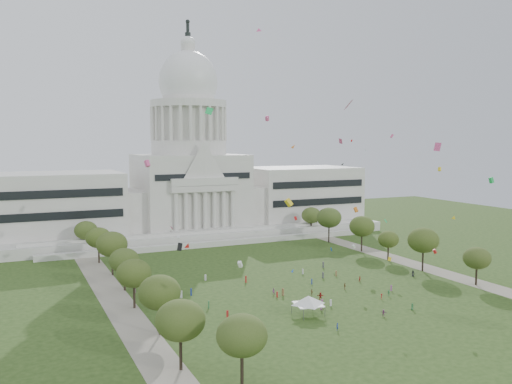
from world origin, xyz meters
The scene contains 32 objects.
ground centered at (0.00, 0.00, 0.00)m, with size 400.00×400.00×0.00m, color #284216.
capitol centered at (0.00, 113.59, 22.30)m, with size 160.00×64.50×91.30m.
path_left centered at (-48.00, 30.00, 0.02)m, with size 8.00×160.00×0.04m, color gray.
path_right centered at (48.00, 30.00, 0.02)m, with size 8.00×160.00×0.04m, color gray.
row_tree_l_0 centered at (-45.26, -21.68, 8.95)m, with size 8.85×8.85×12.59m.
row_tree_l_1 centered at (-44.07, -2.96, 8.95)m, with size 8.86×8.86×12.59m.
row_tree_r_1 centered at (46.22, -1.75, 7.66)m, with size 7.58×7.58×10.78m.
row_tree_l_2 centered at (-45.04, 17.30, 8.51)m, with size 8.42×8.42×11.97m.
row_tree_r_2 centered at (44.17, 17.44, 9.66)m, with size 9.55×9.55×13.58m.
row_tree_l_3 centered at (-44.09, 33.92, 8.21)m, with size 8.12×8.12×11.55m.
row_tree_r_3 centered at (44.40, 34.48, 7.08)m, with size 7.01×7.01×9.98m.
row_tree_l_4 centered at (-44.08, 52.42, 9.39)m, with size 9.29×9.29×13.21m.
row_tree_r_4 centered at (44.76, 50.04, 9.29)m, with size 9.19×9.19×13.06m.
row_tree_l_5 centered at (-45.22, 71.01, 8.42)m, with size 8.33×8.33×11.85m.
row_tree_r_5 centered at (43.49, 70.19, 9.93)m, with size 9.82×9.82×13.96m.
row_tree_l_6 centered at (-46.87, 89.14, 8.27)m, with size 8.19×8.19×11.64m.
row_tree_r_6 centered at (45.96, 88.13, 8.51)m, with size 8.42×8.42×11.97m.
near_tree_0 centered at (-38.00, -32.00, 8.56)m, with size 8.47×8.47×12.04m.
event_tent centered at (-9.75, -4.97, 3.64)m, with size 9.64×9.64×4.70m.
person_0 centered at (36.85, 13.32, 0.92)m, with size 0.90×0.59×1.84m, color #26262B.
person_2 centered at (18.94, 14.90, 0.79)m, with size 0.77×0.47×1.58m, color #B21E1E.
person_3 centered at (17.20, -0.16, 0.79)m, with size 1.02×0.53×1.58m, color #33723F.
person_4 centered at (-0.52, 9.02, 0.78)m, with size 0.91×0.50×1.56m, color olive.
person_5 centered at (-0.77, 4.29, 0.99)m, with size 1.83×0.72×1.97m, color #B21E1E.
person_6 centered at (14.75, -12.00, 0.82)m, with size 0.81×0.52×1.65m, color #33723F.
person_7 centered at (-9.21, -16.27, 0.81)m, with size 0.59×0.43×1.62m, color navy.
person_8 centered at (-9.35, 13.77, 0.81)m, with size 0.79×0.49×1.63m, color #994C8C.
person_9 centered at (13.72, -1.70, 0.72)m, with size 0.93×0.48×1.44m, color #B21E1E.
person_10 centered at (10.53, 10.08, 0.90)m, with size 1.05×0.57×1.80m, color olive.
person_11 centered at (5.67, -12.76, 0.79)m, with size 1.46×0.58×1.58m, color #994C8C.
distant_crowd centered at (-14.40, 15.14, 0.88)m, with size 63.29×38.45×1.94m.
kite_swarm centered at (1.84, 10.88, 28.06)m, with size 97.29×101.26×64.86m.
Camera 1 is at (-71.66, -110.57, 40.03)m, focal length 38.00 mm.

